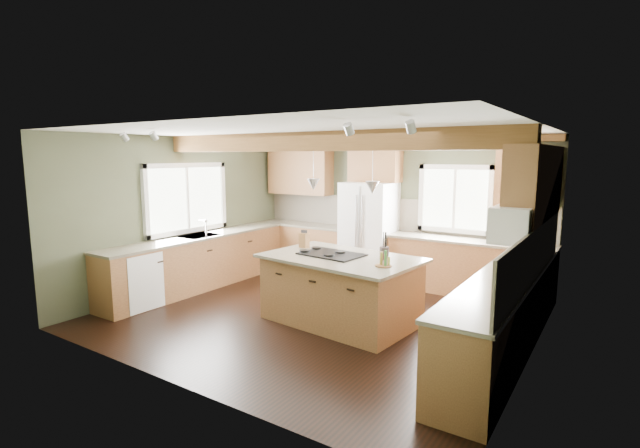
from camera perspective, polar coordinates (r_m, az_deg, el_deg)
The scene contains 37 objects.
floor at distance 6.81m, azimuth -0.19°, elevation -11.12°, with size 5.60×5.60×0.00m, color black.
ceiling at distance 6.43m, azimuth -0.20°, elevation 11.28°, with size 5.60×5.60×0.00m, color silver.
wall_back at distance 8.67m, azimuth 8.98°, elevation 1.83°, with size 5.60×5.60×0.00m, color #474D36.
wall_left at distance 8.36m, azimuth -16.40°, elevation 1.35°, with size 5.00×5.00×0.00m, color #474D36.
wall_right at distance 5.49m, azimuth 24.97°, elevation -2.65°, with size 5.00×5.00×0.00m, color #474D36.
ceiling_beam at distance 6.38m, azimuth -0.45°, elevation 10.13°, with size 5.55×0.26×0.26m, color brown.
soffit_trim at distance 8.53m, azimuth 8.89°, elevation 10.07°, with size 5.55×0.20×0.10m, color brown.
backsplash_back at distance 8.67m, azimuth 8.93°, elevation 1.23°, with size 5.58×0.03×0.58m, color brown.
backsplash_right at distance 5.56m, azimuth 24.84°, elevation -3.47°, with size 0.03×3.70×0.58m, color brown.
base_cab_back_left at distance 9.43m, azimuth -1.87°, elevation -2.83°, with size 2.02×0.60×0.88m, color brown.
counter_back_left at distance 9.35m, azimuth -1.88°, elevation -0.07°, with size 2.06×0.64×0.04m, color #4A4236.
base_cab_back_right at distance 8.04m, azimuth 17.68°, elevation -5.21°, with size 2.62×0.60×0.88m, color brown.
counter_back_right at distance 7.95m, azimuth 17.83°, elevation -1.99°, with size 2.66×0.64×0.04m, color #4A4236.
base_cab_left at distance 8.32m, azimuth -14.55°, elevation -4.63°, with size 0.60×3.70×0.88m, color brown.
counter_left at distance 8.23m, azimuth -14.67°, elevation -1.51°, with size 0.64×3.74×0.04m, color #4A4236.
base_cab_right at distance 5.80m, azimuth 21.53°, elevation -10.68°, with size 0.60×3.70×0.88m, color brown.
counter_right at distance 5.67m, azimuth 21.79°, elevation -6.27°, with size 0.64×3.74×0.04m, color #4A4236.
upper_cab_back_left at distance 9.47m, azimuth -2.46°, elevation 6.42°, with size 1.40×0.35×0.90m, color brown.
upper_cab_over_fridge at distance 8.59m, azimuth 6.79°, elevation 7.50°, with size 0.96×0.35×0.70m, color brown.
upper_cab_right at distance 6.33m, azimuth 24.99°, elevation 4.65°, with size 0.35×2.20×0.90m, color brown.
upper_cab_back_corner at distance 7.78m, azimuth 24.20°, elevation 5.26°, with size 0.90×0.35×0.90m, color brown.
window_left at distance 8.35m, azimuth -16.12°, elevation 3.08°, with size 0.04×1.60×1.05m, color white.
window_back at distance 8.22m, azimuth 16.28°, elevation 2.99°, with size 1.10×0.04×1.00m, color white.
sink at distance 8.23m, azimuth -14.67°, elevation -1.48°, with size 0.50×0.65×0.03m, color #262628.
faucet at distance 8.07m, azimuth -13.85°, elevation -0.59°, with size 0.02×0.02×0.28m, color #B2B2B7.
dishwasher at distance 7.53m, azimuth -21.88°, elevation -6.41°, with size 0.60×0.60×0.84m, color white.
oven at distance 4.62m, azimuth 17.91°, elevation -15.60°, with size 0.60×0.72×0.84m, color white.
microwave at distance 5.44m, azimuth 22.77°, elevation 0.05°, with size 0.40×0.70×0.38m, color white.
pendant_left at distance 6.48m, azimuth -0.81°, elevation 4.88°, with size 0.18×0.18×0.16m, color #B2B2B7.
pendant_right at distance 5.90m, azimuth 6.45°, elevation 4.49°, with size 0.18×0.18×0.16m, color #B2B2B7.
refrigerator at distance 8.52m, azimuth 6.02°, elevation -0.95°, with size 0.90×0.74×1.80m, color white.
island at distance 6.44m, azimuth 2.56°, elevation -8.20°, with size 1.95×1.19×0.88m, color brown.
island_top at distance 6.32m, azimuth 2.59°, elevation -4.20°, with size 2.08×1.32×0.04m, color #4A4236.
cooktop at distance 6.41m, azimuth 1.43°, elevation -3.74°, with size 0.84×0.56×0.02m, color black.
knife_block at distance 6.90m, azimuth -1.96°, elevation -2.02°, with size 0.13×0.10×0.22m, color brown.
utensil_crock at distance 6.19m, azimuth 7.90°, elevation -3.56°, with size 0.12×0.12×0.17m, color #484039.
bottle_tray at distance 5.80m, azimuth 7.83°, elevation -4.23°, with size 0.21×0.21×0.19m, color #5A2E1B, non-canonical shape.
Camera 1 is at (3.55, -5.35, 2.28)m, focal length 26.00 mm.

